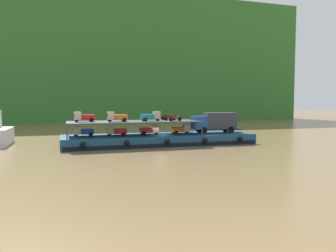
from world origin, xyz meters
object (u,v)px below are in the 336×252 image
covered_lorry (215,122)px  motorcycle_upper_stbd (167,117)px  mini_truck_lower_fore (181,129)px  mini_truck_upper_stern (84,117)px  cargo_barge (160,140)px  motorcycle_upper_centre (170,118)px  mini_truck_lower_stern (83,131)px  mini_truck_upper_fore (151,116)px  mini_truck_lower_mid (150,130)px  motorcycle_upper_port (175,118)px  mini_truck_lower_aft (116,131)px  mini_truck_upper_mid (117,117)px

covered_lorry → motorcycle_upper_stbd: (-7.13, 1.88, 0.74)m
mini_truck_lower_fore → mini_truck_upper_stern: size_ratio=0.99×
cargo_barge → motorcycle_upper_centre: 3.54m
mini_truck_lower_stern → motorcycle_upper_centre: 12.46m
mini_truck_lower_stern → mini_truck_upper_stern: bearing=-72.5°
mini_truck_upper_stern → mini_truck_upper_fore: 9.33m
mini_truck_lower_mid → motorcycle_upper_port: size_ratio=1.46×
mini_truck_lower_aft → mini_truck_lower_fore: same height
mini_truck_lower_stern → mini_truck_lower_fore: size_ratio=1.01×
mini_truck_lower_stern → motorcycle_upper_port: motorcycle_upper_port is taller
mini_truck_upper_stern → cargo_barge: bearing=-1.2°
covered_lorry → mini_truck_upper_fore: 10.27m
mini_truck_lower_fore → motorcycle_upper_centre: size_ratio=1.45×
mini_truck_lower_stern → mini_truck_upper_mid: (4.45, -1.26, 2.00)m
mini_truck_lower_mid → mini_truck_upper_fore: (0.08, -0.51, 2.00)m
mini_truck_lower_fore → mini_truck_upper_fore: mini_truck_upper_fore is taller
mini_truck_upper_stern → mini_truck_lower_stern: bearing=107.5°
motorcycle_upper_centre → mini_truck_upper_stern: bearing=179.1°
mini_truck_upper_fore → mini_truck_upper_mid: bearing=-174.7°
mini_truck_lower_fore → mini_truck_lower_stern: bearing=177.8°
mini_truck_lower_aft → mini_truck_lower_mid: size_ratio=1.00×
mini_truck_lower_stern → mini_truck_upper_stern: size_ratio=1.00×
mini_truck_upper_stern → mini_truck_lower_mid: bearing=0.1°
covered_lorry → motorcycle_upper_centre: size_ratio=4.16×
cargo_barge → mini_truck_lower_aft: size_ratio=9.94×
mini_truck_upper_mid → motorcycle_upper_stbd: bearing=18.6°
mini_truck_upper_stern → mini_truck_lower_aft: bearing=-5.1°
covered_lorry → mini_truck_upper_stern: (-19.53, 0.13, 1.00)m
covered_lorry → mini_truck_lower_stern: (-19.63, 0.44, -1.00)m
covered_lorry → mini_truck_lower_mid: covered_lorry is taller
cargo_barge → covered_lorry: bearing=0.6°
covered_lorry → mini_truck_lower_fore: covered_lorry is taller
mini_truck_upper_mid → motorcycle_upper_port: mini_truck_upper_mid is taller
mini_truck_lower_stern → mini_truck_upper_fore: (9.41, -0.80, 2.00)m
motorcycle_upper_centre → motorcycle_upper_stbd: same height
mini_truck_lower_fore → mini_truck_upper_fore: bearing=-176.8°
mini_truck_upper_fore → motorcycle_upper_port: bearing=-27.7°
covered_lorry → motorcycle_upper_port: size_ratio=4.16×
cargo_barge → covered_lorry: 9.17m
mini_truck_lower_stern → mini_truck_upper_stern: (0.10, -0.30, 2.00)m
mini_truck_lower_aft → motorcycle_upper_stbd: size_ratio=1.46×
mini_truck_lower_mid → motorcycle_upper_centre: motorcycle_upper_centre is taller
motorcycle_upper_centre → covered_lorry: bearing=0.4°
covered_lorry → mini_truck_lower_fore: size_ratio=2.87×
motorcycle_upper_stbd → mini_truck_lower_aft: bearing=-165.2°
mini_truck_upper_mid → motorcycle_upper_centre: size_ratio=1.44×
covered_lorry → mini_truck_upper_mid: bearing=-176.9°
mini_truck_lower_aft → mini_truck_upper_fore: 5.35m
mini_truck_lower_mid → mini_truck_lower_fore: same height
covered_lorry → mini_truck_upper_fore: (-10.22, -0.36, 1.00)m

